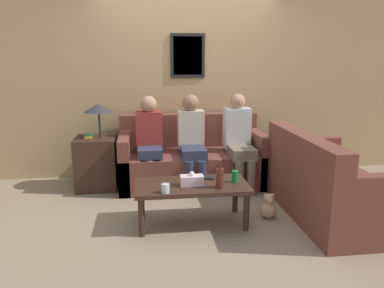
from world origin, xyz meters
TOP-DOWN VIEW (x-y plane):
  - ground_plane at (0.00, 0.00)m, footprint 16.00×16.00m
  - wall_back at (0.00, 1.01)m, footprint 9.00×0.08m
  - couch_main at (0.00, 0.54)m, footprint 1.91×0.90m
  - couch_side at (1.30, -0.75)m, footprint 0.90×1.66m
  - coffee_table at (-0.16, -0.75)m, footprint 1.15×0.58m
  - side_table_with_lamp at (-1.25, 0.49)m, footprint 0.52×0.52m
  - wine_bottle at (0.09, -0.90)m, footprint 0.08×0.08m
  - drinking_glass at (-0.44, -0.97)m, footprint 0.08×0.08m
  - book_stack at (0.02, -0.59)m, footprint 0.15×0.13m
  - soda_can at (0.28, -0.76)m, footprint 0.07×0.07m
  - tissue_box at (-0.17, -0.79)m, footprint 0.23×0.12m
  - person_left at (-0.56, 0.41)m, footprint 0.34×0.57m
  - person_middle at (-0.02, 0.37)m, footprint 0.34×0.64m
  - person_right at (0.59, 0.31)m, footprint 0.34×0.65m
  - teddy_bear at (0.67, -0.72)m, footprint 0.17×0.17m

SIDE VIEW (x-z plane):
  - ground_plane at x=0.00m, z-range 0.00..0.00m
  - teddy_bear at x=0.67m, z-range -0.02..0.25m
  - couch_main at x=0.00m, z-range -0.14..0.77m
  - couch_side at x=1.30m, z-range -0.14..0.77m
  - coffee_table at x=-0.16m, z-range 0.16..0.58m
  - side_table_with_lamp at x=-1.25m, z-range -0.16..0.94m
  - book_stack at x=0.02m, z-range 0.43..0.44m
  - drinking_glass at x=-0.44m, z-range 0.43..0.51m
  - tissue_box at x=-0.17m, z-range 0.41..0.55m
  - soda_can at x=0.28m, z-range 0.43..0.55m
  - wine_bottle at x=0.09m, z-range 0.39..0.67m
  - person_right at x=0.59m, z-range 0.05..1.26m
  - person_left at x=-0.56m, z-range 0.06..1.26m
  - person_middle at x=-0.02m, z-range 0.06..1.27m
  - wall_back at x=0.00m, z-range 0.00..2.60m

